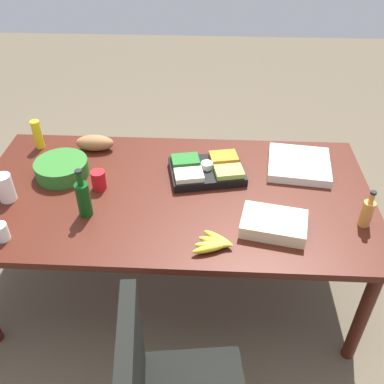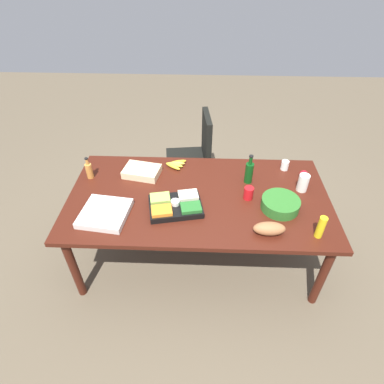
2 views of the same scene
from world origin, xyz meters
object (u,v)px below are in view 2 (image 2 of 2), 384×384
Objects in this scene: red_solo_cup at (249,193)px; banana_bunch at (175,164)px; veggie_tray at (175,205)px; apple_red at (304,174)px; conference_table at (198,202)px; wine_bottle at (249,172)px; salad_bowl at (280,204)px; office_chair at (192,164)px; bread_loaf at (269,229)px; paper_cup at (285,165)px; pizza_box at (105,213)px; mayo_jar at (303,183)px; dressing_bottle at (89,170)px; mustard_bottle at (321,227)px; sheet_cake at (142,171)px.

red_solo_cup reaches higher than banana_bunch.
veggie_tray is 6.19× the size of apple_red.
conference_table is 7.94× the size of wine_bottle.
salad_bowl is 1.05m from banana_bunch.
office_chair is 4.11× the size of bread_loaf.
apple_red is at bearing -41.03° from paper_cup.
conference_table is 1.00m from apple_red.
conference_table is 6.16× the size of pizza_box.
veggie_tray is at bearing -157.92° from apple_red.
salad_bowl is 1.95× the size of mayo_jar.
wine_bottle is 0.63m from bread_loaf.
veggie_tray is 1.22m from apple_red.
dressing_bottle reaches higher than mayo_jar.
office_chair is at bearing 85.70° from veggie_tray.
pizza_box is at bearing -159.86° from conference_table.
salad_bowl is 0.85× the size of pizza_box.
office_chair reaches higher than bread_loaf.
pizza_box is at bearing -116.29° from office_chair.
wine_bottle is at bearing 26.03° from conference_table.
office_chair reaches higher than veggie_tray.
conference_table is 20.14× the size of red_solo_cup.
mayo_jar is 0.76× the size of banana_bunch.
mustard_bottle is 0.85m from paper_cup.
conference_table is 0.61m from sheet_cake.
dressing_bottle is at bearing -178.01° from apple_red.
banana_bunch is (-1.13, 0.85, -0.07)m from mustard_bottle.
conference_table is 0.52m from wine_bottle.
mayo_jar is at bearing -12.26° from wine_bottle.
red_solo_cup is at bearing 19.75° from pizza_box.
dressing_bottle is 0.88× the size of bread_loaf.
office_chair is at bearing 137.20° from mayo_jar.
office_chair is 8.98× the size of red_solo_cup.
banana_bunch is 0.33m from sheet_cake.
mayo_jar is 1.43m from sheet_cake.
dressing_bottle is at bearing 170.51° from red_solo_cup.
pizza_box is 1.77m from apple_red.
office_chair is at bearing 123.17° from salad_bowl.
wine_bottle is 0.47m from mayo_jar.
salad_bowl is (0.76, -1.16, 0.44)m from office_chair.
dressing_bottle is at bearing 124.84° from pizza_box.
veggie_tray is (-0.85, -0.04, -0.01)m from salad_bowl.
apple_red is at bearing 85.82° from mustard_bottle.
wine_bottle reaches higher than apple_red.
dressing_bottle reaches higher than conference_table.
mayo_jar reaches higher than paper_cup.
apple_red is at bearing 72.75° from mayo_jar.
mustard_bottle is 2.08× the size of paper_cup.
bread_loaf is 2.67× the size of paper_cup.
office_chair is 1.82m from mustard_bottle.
veggie_tray is at bearing 17.62° from pizza_box.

